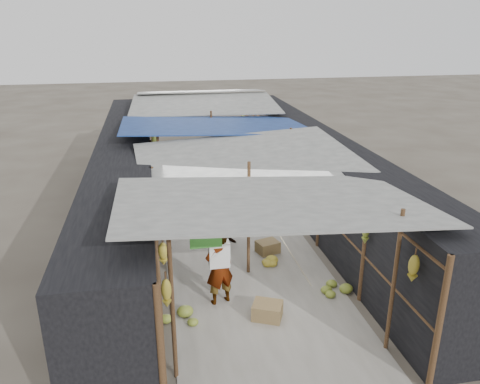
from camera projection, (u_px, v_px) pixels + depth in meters
ground at (285, 362)px, 7.77m from camera, size 80.00×80.00×0.00m
aisle_slab at (224, 213)px, 13.77m from camera, size 3.60×16.00×0.02m
stall_left at (127, 182)px, 12.90m from camera, size 1.40×15.00×2.30m
stall_right at (313, 171)px, 13.86m from camera, size 1.40×15.00×2.30m
crate_near at (267, 311)px, 8.85m from camera, size 0.68×0.62×0.33m
crate_mid at (268, 247)px, 11.39m from camera, size 0.60×0.54×0.30m
crate_back at (186, 193)px, 15.06m from camera, size 0.47×0.41×0.27m
black_basin at (256, 174)px, 17.10m from camera, size 0.62×0.62×0.19m
vendor_elderly at (219, 267)px, 9.14m from camera, size 0.68×0.55×1.61m
shopper_blue at (226, 211)px, 11.63m from camera, size 0.88×0.69×1.79m
vendor_seated at (249, 187)px, 14.52m from camera, size 0.48×0.70×1.01m
market_canopy at (222, 131)px, 13.24m from camera, size 5.62×15.20×2.77m
hanging_bananas at (223, 158)px, 13.45m from camera, size 3.95×14.01×0.87m
floor_bananas at (249, 223)px, 12.79m from camera, size 3.85×9.61×0.34m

